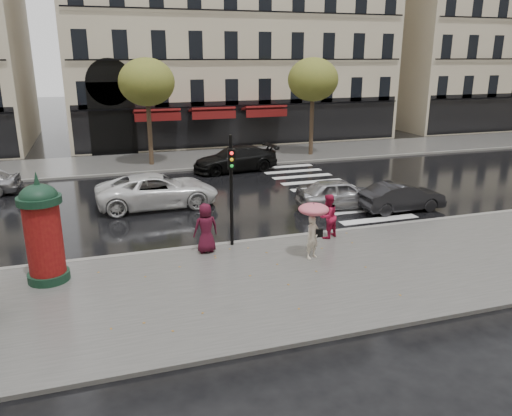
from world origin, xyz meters
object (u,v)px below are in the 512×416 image
object	(u,v)px
woman_umbrella	(313,221)
car_darkgrey	(402,197)
woman_red	(328,216)
traffic_light	(231,180)
morris_column	(43,230)
car_white	(158,190)
car_silver	(340,194)
man_burgundy	(206,228)
car_black	(235,159)

from	to	relation	value
woman_umbrella	car_darkgrey	xyz separation A→B (m)	(6.21, 4.09, -0.78)
woman_red	traffic_light	size ratio (longest dim) A/B	0.42
morris_column	car_white	xyz separation A→B (m)	(4.26, 7.26, -0.99)
traffic_light	car_silver	xyz separation A→B (m)	(6.03, 3.35, -1.87)
woman_umbrella	woman_red	size ratio (longest dim) A/B	1.17
woman_red	man_burgundy	distance (m)	4.66
woman_red	car_black	world-z (taller)	woman_red
traffic_light	car_black	size ratio (longest dim) A/B	0.78
morris_column	car_darkgrey	xyz separation A→B (m)	(14.62, 3.23, -1.12)
car_white	car_black	bearing A→B (deg)	-42.66
car_black	woman_umbrella	bearing A→B (deg)	-11.87
man_burgundy	car_white	bearing A→B (deg)	-87.51
woman_red	car_white	bearing A→B (deg)	-75.40
man_burgundy	car_black	xyz separation A→B (m)	(4.58, 12.60, -0.25)
morris_column	man_burgundy	bearing A→B (deg)	8.73
woman_red	car_silver	size ratio (longest dim) A/B	0.42
man_burgundy	car_black	bearing A→B (deg)	-114.94
car_darkgrey	car_white	xyz separation A→B (m)	(-10.36, 4.03, 0.13)
car_darkgrey	car_white	size ratio (longest dim) A/B	0.70
car_darkgrey	man_burgundy	bearing A→B (deg)	104.13
morris_column	traffic_light	bearing A→B (deg)	10.23
car_silver	car_white	xyz separation A→B (m)	(-7.91, 2.80, 0.08)
man_burgundy	morris_column	bearing A→B (deg)	3.78
woman_umbrella	car_darkgrey	size ratio (longest dim) A/B	0.51
car_silver	woman_umbrella	bearing A→B (deg)	149.69
woman_umbrella	morris_column	bearing A→B (deg)	174.14
car_silver	car_black	world-z (taller)	car_black
man_burgundy	car_silver	bearing A→B (deg)	-157.45
morris_column	car_silver	bearing A→B (deg)	20.13
morris_column	car_black	world-z (taller)	morris_column
morris_column	car_silver	world-z (taller)	morris_column
man_burgundy	car_darkgrey	distance (m)	9.83
man_burgundy	car_silver	distance (m)	7.97
car_darkgrey	morris_column	bearing A→B (deg)	102.17
man_burgundy	car_black	distance (m)	13.41
car_silver	car_black	distance (m)	9.26
car_silver	car_darkgrey	bearing A→B (deg)	-111.70
woman_red	car_black	size ratio (longest dim) A/B	0.33
traffic_light	car_darkgrey	world-z (taller)	traffic_light
man_burgundy	car_white	distance (m)	6.53
woman_red	car_darkgrey	xyz separation A→B (m)	(4.85, 2.45, -0.32)
traffic_light	car_white	bearing A→B (deg)	106.95
woman_red	car_white	size ratio (longest dim) A/B	0.30
car_silver	car_darkgrey	xyz separation A→B (m)	(2.46, -1.23, -0.04)
woman_umbrella	morris_column	world-z (taller)	morris_column
traffic_light	car_black	xyz separation A→B (m)	(3.55, 12.28, -1.80)
morris_column	woman_red	bearing A→B (deg)	4.59
woman_umbrella	car_white	xyz separation A→B (m)	(-4.16, 8.12, -0.65)
car_silver	car_darkgrey	world-z (taller)	car_silver
woman_umbrella	car_black	xyz separation A→B (m)	(1.27, 14.25, -0.67)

